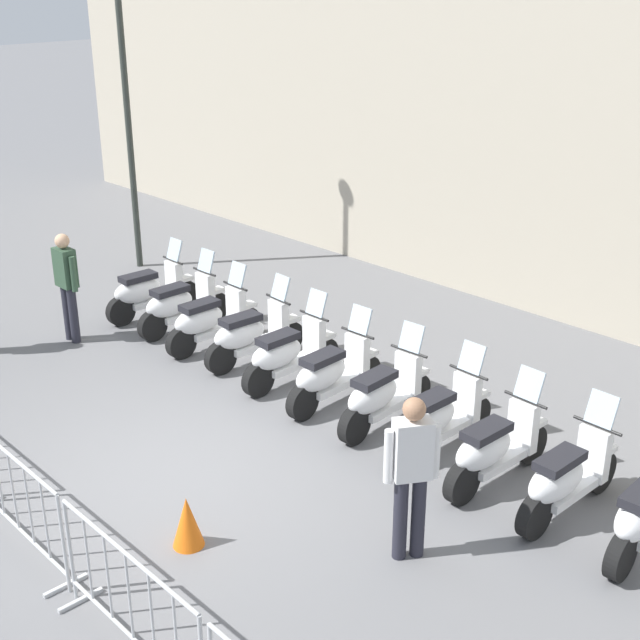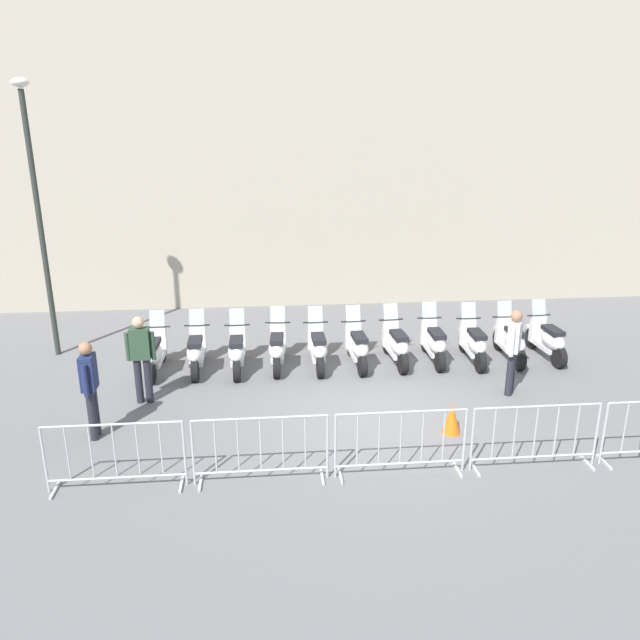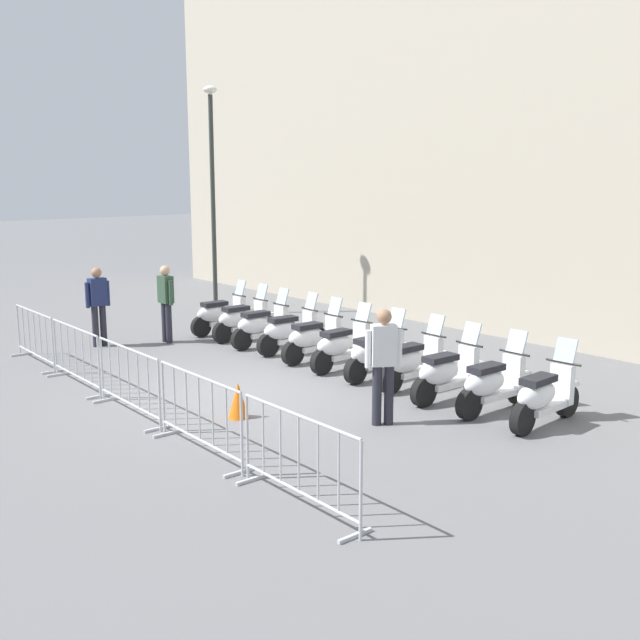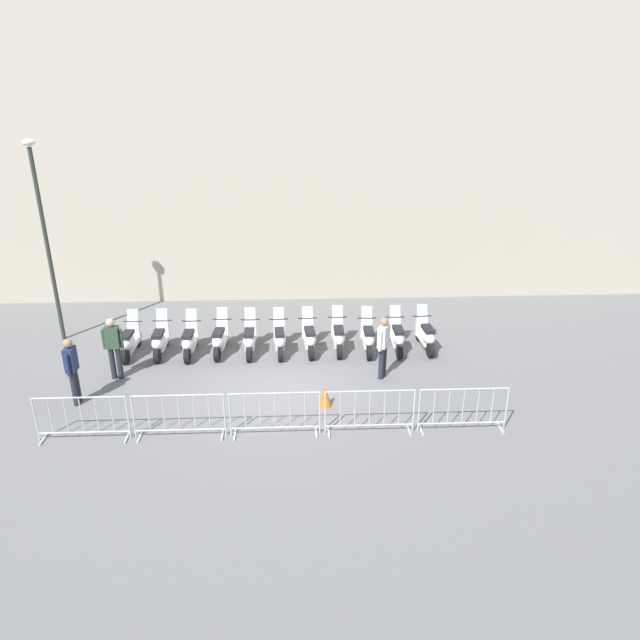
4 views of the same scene
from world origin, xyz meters
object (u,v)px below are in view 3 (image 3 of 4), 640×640
(motorcycle_1, at_px, (242,320))
(motorcycle_5, at_px, (343,346))
(motorcycle_0, at_px, (221,315))
(motorcycle_9, at_px, (493,384))
(traffic_cone, at_px, (238,400))
(motorcycle_7, at_px, (413,363))
(motorcycle_2, at_px, (262,326))
(barrier_segment_4, at_px, (299,462))
(officer_mid_plaza, at_px, (166,299))
(officer_by_barriers, at_px, (383,360))
(officer_near_row_end, at_px, (98,302))
(barrier_segment_0, at_px, (35,338))
(barrier_segment_3, at_px, (199,415))
(street_lamp, at_px, (212,180))
(motorcycle_6, at_px, (376,354))
(motorcycle_8, at_px, (447,374))
(motorcycle_4, at_px, (314,339))
(motorcycle_10, at_px, (544,397))
(barrier_segment_1, at_px, (76,357))
(motorcycle_3, at_px, (290,332))

(motorcycle_1, height_order, motorcycle_5, same)
(motorcycle_0, xyz_separation_m, motorcycle_9, (7.72, -1.36, 0.00))
(traffic_cone, bearing_deg, motorcycle_7, 70.11)
(motorcycle_2, relative_size, barrier_segment_4, 0.86)
(officer_mid_plaza, distance_m, traffic_cone, 5.82)
(officer_mid_plaza, bearing_deg, officer_by_barriers, -12.12)
(motorcycle_2, height_order, officer_near_row_end, officer_near_row_end)
(motorcycle_0, bearing_deg, motorcycle_5, -10.17)
(motorcycle_0, distance_m, barrier_segment_0, 4.37)
(barrier_segment_0, bearing_deg, barrier_segment_3, -9.97)
(motorcycle_2, bearing_deg, motorcycle_5, -9.46)
(motorcycle_9, height_order, officer_near_row_end, officer_near_row_end)
(motorcycle_2, bearing_deg, officer_mid_plaza, -151.19)
(barrier_segment_0, bearing_deg, street_lamp, 104.44)
(motorcycle_7, distance_m, barrier_segment_3, 4.45)
(motorcycle_0, xyz_separation_m, barrier_segment_3, (5.61, -5.42, 0.07))
(street_lamp, relative_size, officer_by_barriers, 3.47)
(barrier_segment_3, bearing_deg, motorcycle_7, 84.73)
(barrier_segment_0, height_order, street_lamp, street_lamp)
(motorcycle_6, distance_m, motorcycle_8, 1.74)
(motorcycle_7, bearing_deg, barrier_segment_3, -95.27)
(motorcycle_4, height_order, barrier_segment_0, motorcycle_4)
(barrier_segment_3, bearing_deg, officer_mid_plaza, 145.52)
(motorcycle_7, distance_m, motorcycle_9, 1.74)
(motorcycle_2, relative_size, barrier_segment_0, 0.86)
(motorcycle_4, xyz_separation_m, motorcycle_5, (0.86, -0.16, 0.00))
(barrier_segment_4, bearing_deg, barrier_segment_3, 170.03)
(motorcycle_10, bearing_deg, motorcycle_7, 169.32)
(motorcycle_4, height_order, street_lamp, street_lamp)
(motorcycle_2, bearing_deg, barrier_segment_1, -93.29)
(barrier_segment_1, relative_size, street_lamp, 0.33)
(motorcycle_0, xyz_separation_m, motorcycle_8, (6.86, -1.25, 0.00))
(officer_near_row_end, xyz_separation_m, officer_mid_plaza, (0.82, 1.19, 0.00))
(motorcycle_10, bearing_deg, motorcycle_2, 170.68)
(street_lamp, bearing_deg, motorcycle_0, -39.05)
(motorcycle_4, relative_size, officer_by_barriers, 0.99)
(motorcycle_1, bearing_deg, officer_near_row_end, -127.72)
(motorcycle_0, distance_m, barrier_segment_4, 9.62)
(motorcycle_9, distance_m, barrier_segment_0, 8.85)
(motorcycle_3, distance_m, motorcycle_9, 5.23)
(motorcycle_1, bearing_deg, street_lamp, 148.07)
(motorcycle_9, height_order, officer_mid_plaza, officer_mid_plaza)
(motorcycle_2, xyz_separation_m, motorcycle_4, (1.72, -0.27, 0.00))
(motorcycle_3, bearing_deg, motorcycle_7, -9.69)
(motorcycle_6, relative_size, barrier_segment_4, 0.87)
(motorcycle_0, distance_m, barrier_segment_3, 7.80)
(barrier_segment_1, distance_m, officer_mid_plaza, 3.72)
(motorcycle_4, height_order, officer_mid_plaza, officer_mid_plaza)
(motorcycle_6, relative_size, motorcycle_8, 1.01)
(motorcycle_7, xyz_separation_m, officer_near_row_end, (-7.07, -1.61, 0.53))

